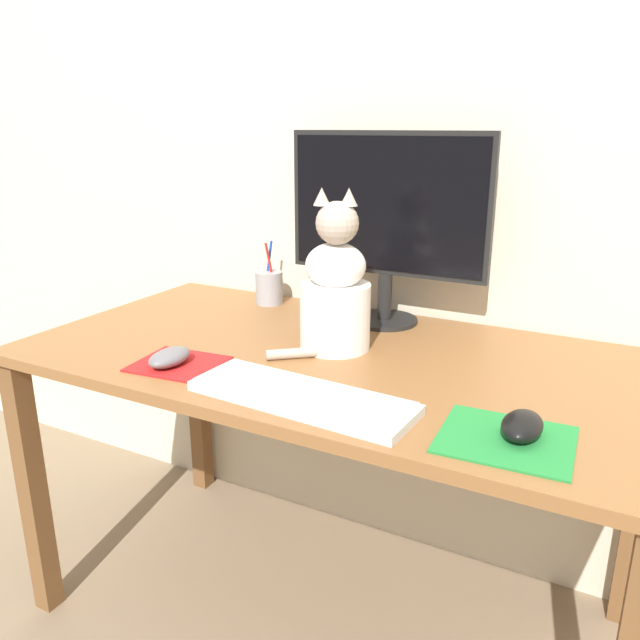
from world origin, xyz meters
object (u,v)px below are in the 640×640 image
(cat, at_px, (335,291))
(pen_cup, at_px, (269,287))
(computer_mouse_right, at_px, (522,426))
(computer_mouse_left, at_px, (170,357))
(keyboard, at_px, (301,396))
(monitor, at_px, (387,216))

(cat, xyz_separation_m, pen_cup, (-0.33, 0.24, -0.09))
(computer_mouse_right, distance_m, pen_cup, 0.92)
(computer_mouse_right, bearing_deg, computer_mouse_left, -178.16)
(computer_mouse_right, xyz_separation_m, cat, (-0.46, 0.24, 0.11))
(keyboard, distance_m, pen_cup, 0.67)
(keyboard, height_order, computer_mouse_left, computer_mouse_left)
(cat, height_order, pen_cup, cat)
(computer_mouse_left, bearing_deg, computer_mouse_right, 1.84)
(monitor, height_order, computer_mouse_right, monitor)
(computer_mouse_right, distance_m, cat, 0.53)
(computer_mouse_left, distance_m, pen_cup, 0.51)
(computer_mouse_left, height_order, pen_cup, pen_cup)
(pen_cup, bearing_deg, keyboard, -52.75)
(computer_mouse_right, relative_size, pen_cup, 0.59)
(keyboard, xyz_separation_m, pen_cup, (-0.40, 0.53, 0.04))
(monitor, height_order, cat, monitor)
(computer_mouse_left, bearing_deg, cat, 46.37)
(pen_cup, bearing_deg, computer_mouse_left, -81.49)
(monitor, relative_size, computer_mouse_right, 4.91)
(monitor, height_order, keyboard, monitor)
(cat, bearing_deg, computer_mouse_left, -152.67)
(computer_mouse_right, bearing_deg, monitor, 132.39)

